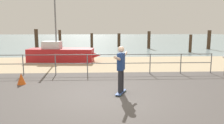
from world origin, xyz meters
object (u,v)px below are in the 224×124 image
(sailboat, at_px, (63,54))
(skateboarder, at_px, (121,66))
(traffic_cone, at_px, (21,79))
(skateboard, at_px, (121,92))

(sailboat, height_order, skateboarder, sailboat)
(skateboarder, relative_size, traffic_cone, 3.30)
(sailboat, bearing_deg, skateboarder, -66.36)
(sailboat, xyz_separation_m, skateboard, (3.32, -7.60, -0.45))
(sailboat, relative_size, skateboarder, 3.05)
(skateboard, height_order, traffic_cone, traffic_cone)
(sailboat, distance_m, traffic_cone, 6.17)
(skateboarder, bearing_deg, skateboard, 0.00)
(skateboarder, bearing_deg, traffic_cone, 159.99)
(skateboarder, xyz_separation_m, traffic_cone, (-4.04, 1.47, -0.77))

